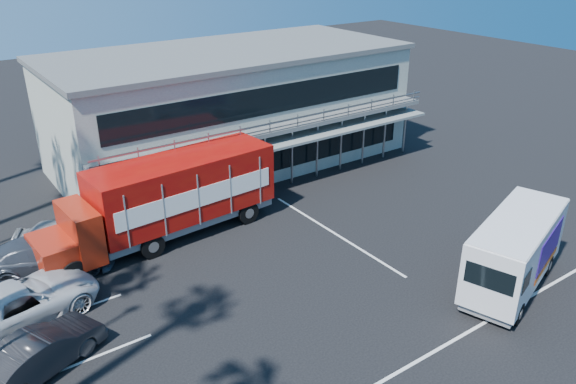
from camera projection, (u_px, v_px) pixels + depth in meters
ground at (342, 272)px, 25.13m from camera, size 120.00×120.00×0.00m
building at (230, 107)px, 36.29m from camera, size 22.40×12.00×7.30m
red_truck at (169, 196)px, 27.22m from camera, size 12.01×3.63×3.99m
white_van at (515, 252)px, 23.37m from camera, size 7.03×4.21×3.25m
parked_car_b at (40, 352)px, 19.15m from camera, size 4.81×3.26×1.50m
parked_car_c at (19, 304)px, 21.49m from camera, size 6.64×4.30×1.70m
parked_car_d at (48, 255)px, 24.86m from camera, size 6.04×3.97×1.63m
parked_car_e at (65, 235)px, 26.61m from camera, size 4.89×3.50×1.55m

